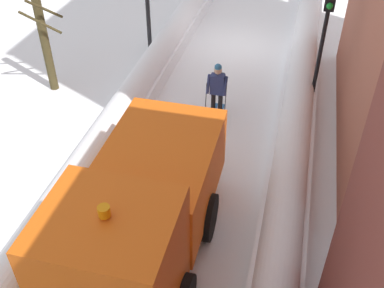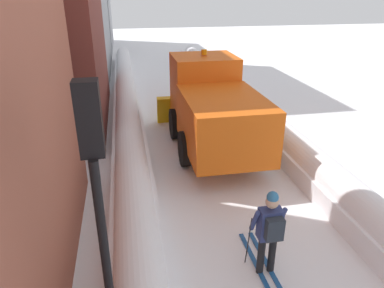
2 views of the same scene
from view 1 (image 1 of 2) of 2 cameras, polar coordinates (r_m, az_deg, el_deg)
ground_plane at (r=10.70m, az=-3.10°, el=-11.35°), size 80.00×80.00×0.00m
snowbank_left at (r=10.12m, az=10.99°, el=-12.10°), size 1.10×36.00×1.05m
snowbank_right at (r=11.20m, az=-15.77°, el=-7.17°), size 1.10×36.00×0.99m
plow_truck at (r=9.14m, az=-6.45°, el=-8.91°), size 3.20×5.98×3.12m
skier at (r=13.81m, az=3.19°, el=7.03°), size 0.62×1.80×1.81m
traffic_light_pole at (r=13.75m, az=16.46°, el=14.48°), size 0.28×0.42×4.18m
bare_tree_near at (r=15.47m, az=-18.13°, el=13.10°), size 0.94×1.12×4.14m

